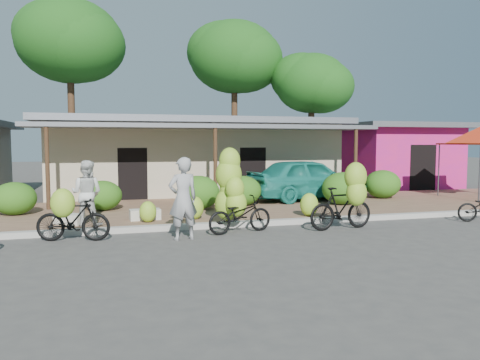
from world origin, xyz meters
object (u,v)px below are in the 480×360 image
object	(u,v)px
tree_far_center	(66,40)
teal_van	(307,179)
bike_left	(72,217)
vendor	(183,199)
bystander	(87,193)
tree_near_right	(308,82)
sack_near	(145,214)
bike_right	(345,203)
tree_center_right	(231,56)
bike_center	(234,199)
sack_far	(69,219)

from	to	relation	value
tree_far_center	teal_van	world-z (taller)	tree_far_center
tree_far_center	bike_left	xyz separation A→B (m)	(1.16, -14.95, -7.06)
vendor	bystander	xyz separation A→B (m)	(-2.25, 1.88, -0.00)
tree_near_right	sack_near	size ratio (longest dim) A/B	8.66
tree_near_right	bystander	xyz separation A→B (m)	(-11.56, -12.01, -4.75)
bike_left	vendor	xyz separation A→B (m)	(2.53, -0.45, 0.40)
bike_right	teal_van	size ratio (longest dim) A/B	0.42
tree_center_right	tree_near_right	distance (m)	4.76
sack_near	teal_van	xyz separation A→B (m)	(6.31, 3.03, 0.65)
bike_left	tree_near_right	bearing A→B (deg)	-27.34
tree_center_right	bike_center	xyz separation A→B (m)	(-3.86, -15.18, -6.49)
bike_left	vendor	size ratio (longest dim) A/B	0.91
sack_near	sack_far	xyz separation A→B (m)	(-2.02, -0.20, -0.01)
tree_far_center	bike_left	world-z (taller)	tree_far_center
tree_far_center	tree_center_right	size ratio (longest dim) A/B	1.04
tree_center_right	teal_van	distance (m)	12.24
bike_center	tree_center_right	bearing A→B (deg)	-28.31
sack_near	bystander	bearing A→B (deg)	-159.59
bike_left	vendor	world-z (taller)	vendor
tree_near_right	bystander	bearing A→B (deg)	-133.90
tree_far_center	tree_near_right	bearing A→B (deg)	-6.58
tree_far_center	tree_center_right	xyz separation A→B (m)	(9.00, 0.50, -0.30)
tree_near_right	sack_near	xyz separation A→B (m)	(-10.02, -11.44, -5.46)
bike_right	vendor	bearing A→B (deg)	83.62
tree_far_center	tree_near_right	xyz separation A→B (m)	(13.00, -1.50, -1.91)
sack_near	bike_left	bearing A→B (deg)	-132.24
bike_left	bike_right	bearing A→B (deg)	-79.53
bike_center	teal_van	distance (m)	6.32
vendor	tree_far_center	bearing A→B (deg)	-87.80
tree_far_center	tree_near_right	distance (m)	13.23
tree_near_right	bike_left	distance (m)	18.64
sack_near	teal_van	distance (m)	7.03
bike_left	bystander	world-z (taller)	bystander
bike_left	bike_center	distance (m)	4.00
vendor	bystander	size ratio (longest dim) A/B	1.14
sack_far	bike_center	bearing A→B (deg)	-20.21
bystander	teal_van	size ratio (longest dim) A/B	0.37
sack_far	vendor	distance (m)	3.61
tree_near_right	vendor	xyz separation A→B (m)	(-9.31, -13.89, -4.75)
tree_center_right	bike_center	size ratio (longest dim) A/B	4.28
tree_center_right	bike_center	world-z (taller)	tree_center_right
tree_near_right	bike_left	size ratio (longest dim) A/B	4.11
sack_far	vendor	size ratio (longest dim) A/B	0.38
bike_left	tree_center_right	bearing A→B (deg)	-12.88
tree_far_center	tree_center_right	distance (m)	9.02
bike_center	bike_right	world-z (taller)	bike_center
bike_center	bike_right	bearing A→B (deg)	-117.79
tree_center_right	sack_near	size ratio (longest dim) A/B	10.99
bike_center	vendor	world-z (taller)	bike_center
vendor	sack_near	bearing A→B (deg)	-85.07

